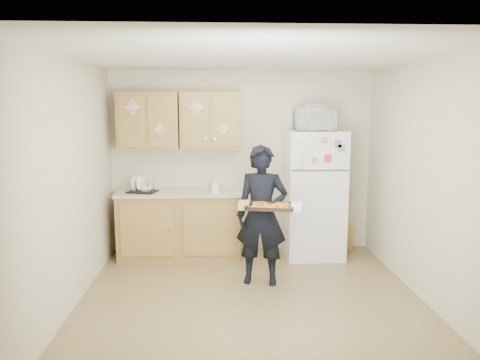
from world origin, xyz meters
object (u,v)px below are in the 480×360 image
person (262,215)px  baking_tray (270,207)px  dish_rack (142,187)px  refrigerator (314,194)px  microwave (314,120)px

person → baking_tray: person is taller
baking_tray → dish_rack: 1.98m
refrigerator → person: 1.25m
dish_rack → person: bearing=-32.3°
baking_tray → microwave: bearing=71.1°
person → baking_tray: 0.34m
refrigerator → baking_tray: size_ratio=3.41×
person → dish_rack: size_ratio=4.48×
refrigerator → baking_tray: refrigerator is taller
dish_rack → baking_tray: bearing=-38.6°
baking_tray → microwave: size_ratio=0.97×
refrigerator → baking_tray: 1.46m
refrigerator → baking_tray: bearing=-120.3°
refrigerator → person: size_ratio=1.07×
dish_rack → microwave: bearing=-0.7°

